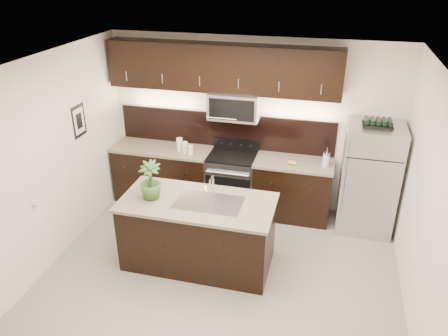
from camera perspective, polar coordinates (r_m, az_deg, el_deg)
name	(u,v)px	position (r m, az deg, el deg)	size (l,w,h in m)	color
ground	(220,275)	(5.84, -0.49, -13.75)	(4.50, 4.50, 0.00)	gray
room_walls	(209,156)	(4.92, -1.92, 1.53)	(4.52, 4.02, 2.71)	silver
counter_run	(220,180)	(7.04, -0.56, -1.59)	(3.51, 0.65, 0.94)	black
upper_fixtures	(224,76)	(6.56, -0.05, 11.99)	(3.49, 0.40, 1.66)	black
island	(198,232)	(5.78, -3.38, -8.35)	(1.96, 0.96, 0.94)	black
sink_faucet	(209,201)	(5.50, -1.99, -4.36)	(0.84, 0.50, 0.28)	silver
refrigerator	(369,179)	(6.67, 18.38, -1.34)	(0.79, 0.71, 1.64)	#B2B2B7
wine_rack	(378,123)	(6.33, 19.47, 5.62)	(0.40, 0.25, 0.10)	black
plant	(150,180)	(5.56, -9.63, -1.60)	(0.28, 0.28, 0.50)	#315421
canisters	(184,147)	(6.88, -5.29, 2.80)	(0.30, 0.18, 0.21)	silver
french_press	(326,159)	(6.55, 13.19, 1.10)	(0.10, 0.10, 0.30)	silver
bananas	(290,162)	(6.57, 8.63, 0.81)	(0.15, 0.12, 0.05)	gold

